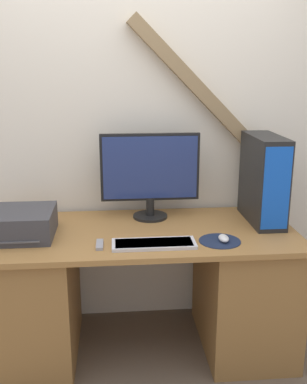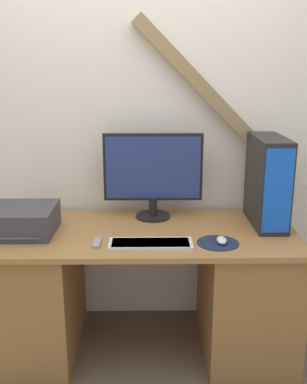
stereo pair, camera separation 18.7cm
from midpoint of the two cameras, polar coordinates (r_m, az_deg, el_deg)
wall_back at (r=2.85m, az=-4.10°, el=9.53°), size 6.40×0.13×2.70m
desk at (r=2.71m, az=-3.72°, el=-12.24°), size 1.77×0.78×0.76m
monitor at (r=2.70m, az=-2.42°, el=2.58°), size 0.60×0.21×0.52m
keyboard at (r=2.35m, az=-2.24°, el=-6.61°), size 0.44×0.15×0.02m
mousepad at (r=2.42m, az=6.22°, el=-6.24°), size 0.22×0.22×0.00m
mouse at (r=2.41m, az=6.70°, el=-5.88°), size 0.05×0.09×0.03m
computer_tower at (r=2.70m, az=11.91°, el=1.57°), size 0.17×0.44×0.52m
printer at (r=2.58m, az=-18.48°, el=-3.86°), size 0.35×0.36×0.15m
remote_control at (r=2.37m, az=-9.11°, el=-6.65°), size 0.04×0.13×0.02m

